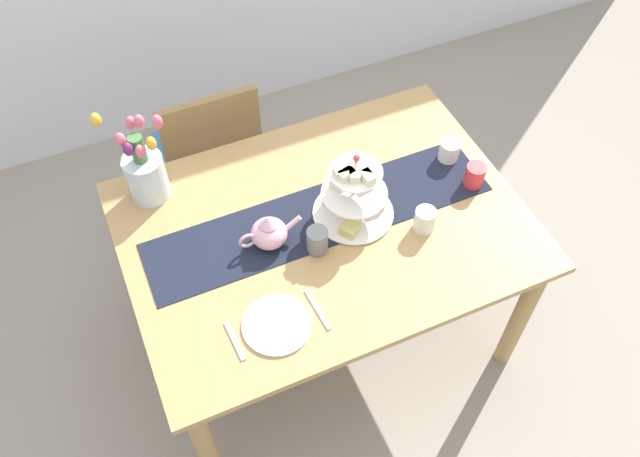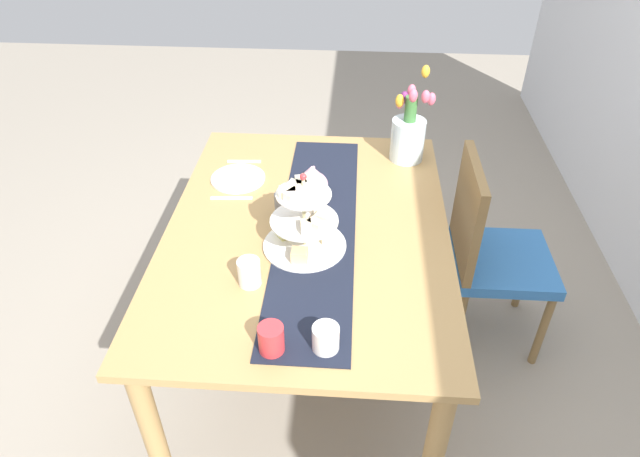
% 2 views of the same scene
% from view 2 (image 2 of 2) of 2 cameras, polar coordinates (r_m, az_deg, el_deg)
% --- Properties ---
extents(ground_plane, '(8.00, 8.00, 0.00)m').
position_cam_2_polar(ground_plane, '(2.62, -1.06, -13.03)').
color(ground_plane, gray).
extents(dining_table, '(1.45, 1.06, 0.75)m').
position_cam_2_polar(dining_table, '(2.16, -1.25, -2.02)').
color(dining_table, tan).
rests_on(dining_table, ground_plane).
extents(chair_left, '(0.42, 0.42, 0.91)m').
position_cam_2_polar(chair_left, '(2.50, 16.89, -1.97)').
color(chair_left, olive).
rests_on(chair_left, ground_plane).
extents(table_runner, '(1.31, 0.29, 0.00)m').
position_cam_2_polar(table_runner, '(2.09, -0.30, 0.15)').
color(table_runner, black).
rests_on(table_runner, dining_table).
extents(tiered_cake_stand, '(0.30, 0.30, 0.30)m').
position_cam_2_polar(tiered_cake_stand, '(1.94, -1.56, 0.60)').
color(tiered_cake_stand, beige).
rests_on(tiered_cake_stand, table_runner).
extents(teapot, '(0.24, 0.13, 0.14)m').
position_cam_2_polar(teapot, '(2.24, -0.83, 4.67)').
color(teapot, '#E5A8BC').
rests_on(teapot, table_runner).
extents(tulip_vase, '(0.23, 0.17, 0.40)m').
position_cam_2_polar(tulip_vase, '(2.49, 9.04, 9.64)').
color(tulip_vase, silver).
rests_on(tulip_vase, dining_table).
extents(cream_jug, '(0.08, 0.08, 0.08)m').
position_cam_2_polar(cream_jug, '(1.64, 0.59, -11.19)').
color(cream_jug, white).
rests_on(cream_jug, dining_table).
extents(dinner_plate_left, '(0.23, 0.23, 0.01)m').
position_cam_2_polar(dinner_plate_left, '(2.40, -8.39, 5.10)').
color(dinner_plate_left, white).
rests_on(dinner_plate_left, dining_table).
extents(fork_left, '(0.02, 0.15, 0.01)m').
position_cam_2_polar(fork_left, '(2.52, -7.78, 6.83)').
color(fork_left, silver).
rests_on(fork_left, dining_table).
extents(knife_left, '(0.03, 0.17, 0.01)m').
position_cam_2_polar(knife_left, '(2.28, -9.06, 3.11)').
color(knife_left, silver).
rests_on(knife_left, dining_table).
extents(mug_grey, '(0.08, 0.08, 0.09)m').
position_cam_2_polar(mug_grey, '(2.13, -3.66, 2.47)').
color(mug_grey, slate).
rests_on(mug_grey, table_runner).
extents(mug_white_text, '(0.08, 0.08, 0.09)m').
position_cam_2_polar(mug_white_text, '(1.84, -7.26, -4.49)').
color(mug_white_text, white).
rests_on(mug_white_text, dining_table).
extents(mug_orange, '(0.08, 0.08, 0.09)m').
position_cam_2_polar(mug_orange, '(1.63, -5.02, -11.23)').
color(mug_orange, red).
rests_on(mug_orange, dining_table).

